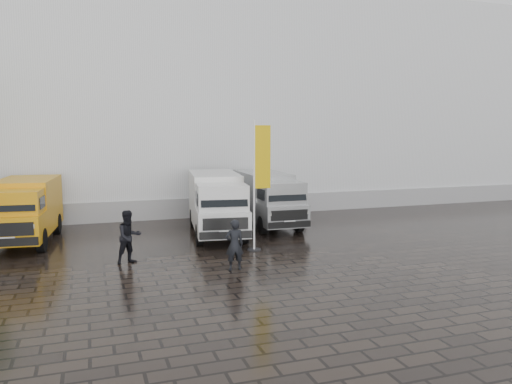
# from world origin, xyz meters

# --- Properties ---
(ground) EXTENTS (120.00, 120.00, 0.00)m
(ground) POSITION_xyz_m (0.00, 0.00, 0.00)
(ground) COLOR black
(ground) RESTS_ON ground
(exhibition_hall) EXTENTS (44.00, 16.00, 12.00)m
(exhibition_hall) POSITION_xyz_m (2.00, 16.00, 6.00)
(exhibition_hall) COLOR silver
(exhibition_hall) RESTS_ON ground
(hall_plinth) EXTENTS (44.00, 0.15, 1.00)m
(hall_plinth) POSITION_xyz_m (2.00, 7.95, 0.50)
(hall_plinth) COLOR gray
(hall_plinth) RESTS_ON ground
(van_yellow) EXTENTS (2.61, 5.54, 2.47)m
(van_yellow) POSITION_xyz_m (-8.42, 4.38, 1.24)
(van_yellow) COLOR orange
(van_yellow) RESTS_ON ground
(van_white) EXTENTS (2.77, 6.15, 2.57)m
(van_white) POSITION_xyz_m (-0.88, 3.52, 1.29)
(van_white) COLOR silver
(van_white) RESTS_ON ground
(van_silver) EXTENTS (2.05, 5.67, 2.43)m
(van_silver) POSITION_xyz_m (1.88, 4.70, 1.22)
(van_silver) COLOR #9FA2A4
(van_silver) RESTS_ON ground
(flagpole) EXTENTS (0.88, 0.50, 4.79)m
(flagpole) POSITION_xyz_m (-0.07, 0.35, 2.66)
(flagpole) COLOR black
(flagpole) RESTS_ON ground
(wheelie_bin) EXTENTS (0.70, 0.70, 1.01)m
(wheelie_bin) POSITION_xyz_m (4.64, 7.32, 0.51)
(wheelie_bin) COLOR black
(wheelie_bin) RESTS_ON ground
(person_front) EXTENTS (0.62, 0.43, 1.63)m
(person_front) POSITION_xyz_m (-1.69, -1.97, 0.81)
(person_front) COLOR black
(person_front) RESTS_ON ground
(person_tent) EXTENTS (1.06, 0.96, 1.78)m
(person_tent) POSITION_xyz_m (-4.78, -0.06, 0.89)
(person_tent) COLOR black
(person_tent) RESTS_ON ground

